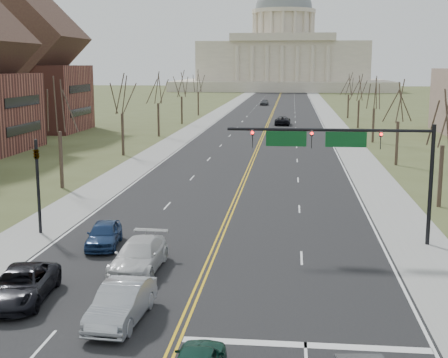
% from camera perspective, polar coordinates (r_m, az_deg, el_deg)
% --- Properties ---
extents(ground, '(600.00, 600.00, 0.00)m').
position_cam_1_polar(ground, '(26.12, -3.93, -13.50)').
color(ground, '#485028').
rests_on(ground, ground).
extents(road, '(20.00, 380.00, 0.01)m').
position_cam_1_polar(road, '(133.98, 4.37, 5.85)').
color(road, black).
rests_on(road, ground).
extents(cross_road, '(120.00, 14.00, 0.01)m').
position_cam_1_polar(cross_road, '(31.63, -2.01, -9.12)').
color(cross_road, black).
rests_on(cross_road, ground).
extents(sidewalk_left, '(4.00, 380.00, 0.03)m').
position_cam_1_polar(sidewalk_left, '(134.90, -0.76, 5.91)').
color(sidewalk_left, gray).
rests_on(sidewalk_left, ground).
extents(sidewalk_right, '(4.00, 380.00, 0.03)m').
position_cam_1_polar(sidewalk_right, '(134.13, 9.53, 5.74)').
color(sidewalk_right, gray).
rests_on(sidewalk_right, ground).
extents(center_line, '(0.42, 380.00, 0.01)m').
position_cam_1_polar(center_line, '(133.98, 4.37, 5.85)').
color(center_line, gold).
rests_on(center_line, road).
extents(edge_line_left, '(0.15, 380.00, 0.01)m').
position_cam_1_polar(edge_line_left, '(134.66, 0.18, 5.90)').
color(edge_line_left, silver).
rests_on(edge_line_left, road).
extents(edge_line_right, '(0.15, 380.00, 0.01)m').
position_cam_1_polar(edge_line_right, '(134.03, 8.58, 5.76)').
color(edge_line_right, silver).
rests_on(edge_line_right, road).
extents(stop_bar, '(9.50, 0.50, 0.01)m').
position_cam_1_polar(stop_bar, '(24.86, 7.46, -14.82)').
color(stop_bar, silver).
rests_on(stop_bar, road).
extents(capitol, '(90.00, 60.00, 50.00)m').
position_cam_1_polar(capitol, '(273.47, 5.41, 11.11)').
color(capitol, beige).
rests_on(capitol, ground).
extents(signal_mast, '(12.12, 0.44, 7.20)m').
position_cam_1_polar(signal_mast, '(37.44, 10.98, 2.83)').
color(signal_mast, black).
rests_on(signal_mast, ground).
extents(signal_left, '(0.32, 0.36, 6.00)m').
position_cam_1_polar(signal_left, '(40.81, -16.68, 0.29)').
color(signal_left, black).
rests_on(signal_left, ground).
extents(tree_r_0, '(3.74, 3.74, 8.50)m').
position_cam_1_polar(tree_r_0, '(48.96, 19.48, 5.10)').
color(tree_r_0, '#3C2F23').
rests_on(tree_r_0, ground).
extents(tree_l_0, '(3.96, 3.96, 9.00)m').
position_cam_1_polar(tree_l_0, '(55.30, -14.89, 6.29)').
color(tree_l_0, '#3C2F23').
rests_on(tree_l_0, ground).
extents(tree_r_1, '(3.74, 3.74, 8.50)m').
position_cam_1_polar(tree_r_1, '(68.54, 15.70, 6.65)').
color(tree_r_1, '#3C2F23').
rests_on(tree_r_1, ground).
extents(tree_l_1, '(3.96, 3.96, 9.00)m').
position_cam_1_polar(tree_l_1, '(74.28, -9.34, 7.46)').
color(tree_l_1, '#3C2F23').
rests_on(tree_l_1, ground).
extents(tree_r_2, '(3.74, 3.74, 8.50)m').
position_cam_1_polar(tree_r_2, '(88.30, 13.60, 7.50)').
color(tree_r_2, '#3C2F23').
rests_on(tree_r_2, ground).
extents(tree_l_2, '(3.96, 3.96, 9.00)m').
position_cam_1_polar(tree_l_2, '(93.69, -6.06, 8.12)').
color(tree_l_2, '#3C2F23').
rests_on(tree_l_2, ground).
extents(tree_r_3, '(3.74, 3.74, 8.50)m').
position_cam_1_polar(tree_r_3, '(108.15, 12.27, 8.03)').
color(tree_r_3, '#3C2F23').
rests_on(tree_r_3, ground).
extents(tree_l_3, '(3.96, 3.96, 9.00)m').
position_cam_1_polar(tree_l_3, '(113.30, -3.91, 8.54)').
color(tree_l_3, '#3C2F23').
rests_on(tree_l_3, ground).
extents(tree_r_4, '(3.74, 3.74, 8.50)m').
position_cam_1_polar(tree_r_4, '(128.05, 11.34, 8.40)').
color(tree_r_4, '#3C2F23').
rests_on(tree_r_4, ground).
extents(tree_l_4, '(3.96, 3.96, 9.00)m').
position_cam_1_polar(tree_l_4, '(133.03, -2.38, 8.82)').
color(tree_l_4, '#3C2F23').
rests_on(tree_l_4, ground).
extents(bldg_left_far, '(17.10, 14.28, 23.25)m').
position_cam_1_polar(bldg_left_far, '(106.29, -17.49, 9.37)').
color(bldg_left_far, brown).
rests_on(bldg_left_far, ground).
extents(car_sb_inner_lead, '(2.01, 5.01, 1.62)m').
position_cam_1_polar(car_sb_inner_lead, '(26.74, -9.37, -11.13)').
color(car_sb_inner_lead, '#A7A9AF').
rests_on(car_sb_inner_lead, road).
extents(car_sb_outer_lead, '(2.99, 5.61, 1.50)m').
position_cam_1_polar(car_sb_outer_lead, '(30.03, -18.10, -9.20)').
color(car_sb_outer_lead, black).
rests_on(car_sb_outer_lead, road).
extents(car_sb_inner_second, '(2.38, 5.59, 1.61)m').
position_cam_1_polar(car_sb_inner_second, '(32.84, -7.79, -6.98)').
color(car_sb_inner_second, silver).
rests_on(car_sb_inner_second, road).
extents(car_sb_outer_second, '(2.34, 4.60, 1.50)m').
position_cam_1_polar(car_sb_outer_second, '(37.46, -10.92, -4.98)').
color(car_sb_outer_second, navy).
rests_on(car_sb_outer_second, road).
extents(car_far_nb, '(2.81, 5.64, 1.54)m').
position_cam_1_polar(car_far_nb, '(112.16, 5.38, 5.34)').
color(car_far_nb, black).
rests_on(car_far_nb, road).
extents(car_far_sb, '(2.32, 4.80, 1.58)m').
position_cam_1_polar(car_far_sb, '(166.84, 3.72, 7.02)').
color(car_far_sb, '#4E5156').
rests_on(car_far_sb, road).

